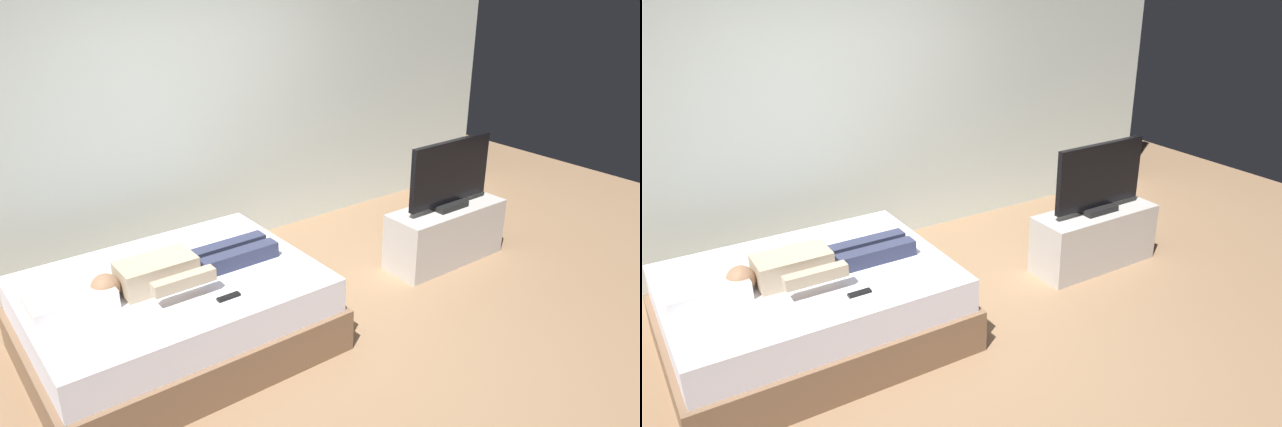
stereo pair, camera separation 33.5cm
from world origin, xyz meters
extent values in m
plane|color=#8C6B4C|center=(0.00, 0.00, 0.00)|extent=(10.00, 10.00, 0.00)
cube|color=silver|center=(0.40, 1.92, 1.40)|extent=(6.40, 0.10, 2.80)
cube|color=brown|center=(-0.79, 0.59, 0.15)|extent=(1.91, 1.48, 0.30)
cube|color=white|center=(-0.79, 0.59, 0.42)|extent=(1.83, 1.40, 0.24)
cube|color=white|center=(-1.42, 0.59, 0.60)|extent=(0.48, 0.34, 0.12)
cube|color=tan|center=(-0.89, 0.56, 0.63)|extent=(0.48, 0.28, 0.18)
sphere|color=#936B4C|center=(-1.22, 0.56, 0.63)|extent=(0.18, 0.18, 0.18)
cube|color=#2D334C|center=(-0.35, 0.48, 0.60)|extent=(0.60, 0.11, 0.11)
cube|color=#2D334C|center=(-0.35, 0.64, 0.60)|extent=(0.60, 0.11, 0.11)
cube|color=tan|center=(-0.83, 0.28, 0.67)|extent=(0.40, 0.08, 0.08)
cube|color=black|center=(-0.61, 0.14, 0.55)|extent=(0.15, 0.04, 0.02)
cube|color=#B7B2AD|center=(1.66, 0.41, 0.25)|extent=(1.10, 0.40, 0.50)
cube|color=black|center=(1.66, 0.41, 0.53)|extent=(0.32, 0.20, 0.05)
cube|color=black|center=(1.66, 0.41, 0.82)|extent=(0.88, 0.05, 0.54)
camera|label=1|loc=(-2.14, -2.84, 2.50)|focal=34.64mm
camera|label=2|loc=(-1.87, -3.03, 2.50)|focal=34.64mm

